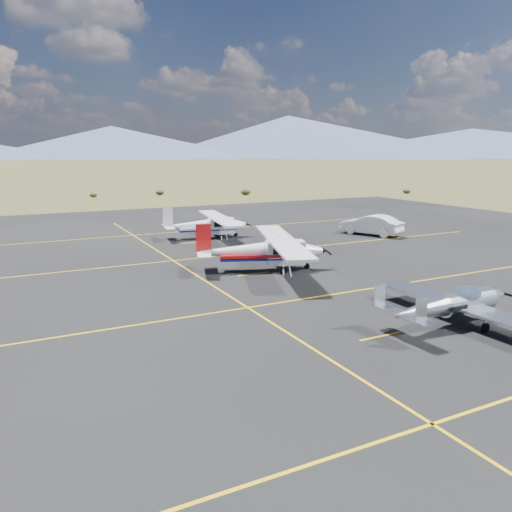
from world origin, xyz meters
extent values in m
plane|color=#383D1C|center=(0.00, 0.00, 0.00)|extent=(1600.00, 1600.00, 0.00)
cube|color=black|center=(0.00, 7.00, 0.00)|extent=(72.00, 72.00, 0.02)
cube|color=silver|center=(1.09, -3.84, 0.72)|extent=(1.70, 8.69, 0.12)
ellipsoid|color=#99BFD8|center=(1.09, -3.84, 1.18)|extent=(1.61, 0.96, 0.79)
cube|color=silver|center=(-2.46, -3.97, 0.99)|extent=(0.78, 2.91, 0.06)
cube|color=silver|center=(-2.57, -5.03, 1.42)|extent=(0.53, 0.08, 0.96)
cube|color=silver|center=(-2.64, -2.92, 1.42)|extent=(0.53, 0.08, 0.96)
cylinder|color=black|center=(2.63, -3.78, 0.17)|extent=(0.33, 0.10, 0.33)
cylinder|color=black|center=(0.94, -5.00, 0.20)|extent=(0.39, 0.12, 0.38)
cylinder|color=black|center=(0.86, -2.69, 0.20)|extent=(0.39, 0.12, 0.38)
cube|color=silver|center=(-0.85, 7.54, 1.08)|extent=(2.50, 1.84, 1.37)
cube|color=silver|center=(-1.04, 7.61, 1.79)|extent=(5.18, 11.08, 0.14)
cube|color=black|center=(-0.85, 7.54, 1.36)|extent=(1.94, 1.68, 0.56)
cube|color=red|center=(-2.09, 7.98, 0.98)|extent=(5.19, 2.80, 0.18)
cube|color=red|center=(-5.36, 9.12, 2.04)|extent=(0.84, 0.35, 1.63)
cube|color=silver|center=(-5.36, 9.12, 1.23)|extent=(1.79, 3.32, 0.06)
cylinder|color=black|center=(0.40, 7.10, 0.19)|extent=(0.38, 0.22, 0.37)
cylinder|color=black|center=(-1.49, 6.63, 0.23)|extent=(0.47, 0.27, 0.45)
cylinder|color=black|center=(-0.78, 8.65, 0.23)|extent=(0.47, 0.27, 0.45)
cube|color=white|center=(0.22, 19.67, 0.97)|extent=(2.16, 1.36, 1.24)
cube|color=white|center=(0.04, 19.69, 1.61)|extent=(3.00, 10.18, 0.13)
cube|color=black|center=(0.22, 19.67, 1.23)|extent=(1.62, 1.31, 0.50)
cube|color=white|center=(-0.96, 19.85, 0.88)|extent=(4.69, 1.78, 0.17)
cube|color=white|center=(-4.04, 20.35, 1.84)|extent=(0.78, 0.19, 1.47)
cube|color=white|center=(-4.04, 20.35, 1.11)|extent=(1.14, 3.01, 0.06)
cylinder|color=black|center=(1.39, 19.48, 0.18)|extent=(0.34, 0.14, 0.33)
cylinder|color=black|center=(-0.21, 18.76, 0.21)|extent=(0.42, 0.18, 0.40)
cylinder|color=black|center=(0.10, 20.66, 0.21)|extent=(0.42, 0.18, 0.40)
imported|color=white|center=(11.91, 15.14, 0.86)|extent=(3.71, 5.45, 1.70)
camera|label=1|loc=(-15.41, -17.43, 6.99)|focal=35.00mm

